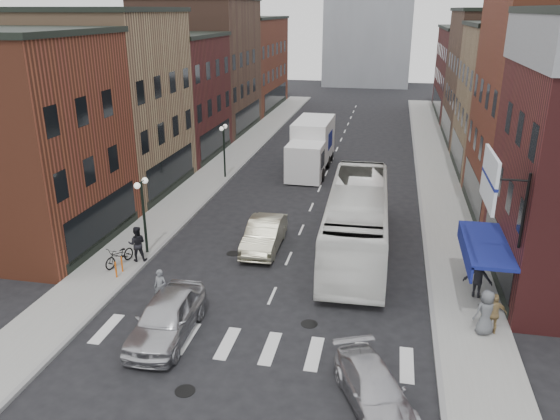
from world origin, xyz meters
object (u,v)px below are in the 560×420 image
object	(u,v)px
streetlamp_near	(143,202)
sedan_left_far	(264,235)
motorcycle_rider	(161,294)
ped_right_c	(486,312)
ped_left_solo	(137,244)
box_truck	(311,147)
streetlamp_far	(224,141)
sedan_left_near	(167,317)
ped_right_a	(478,277)
bike_rack	(119,267)
curb_car	(374,389)
transit_bus	(357,220)
billboard_sign	(492,181)
parked_bicycle	(119,255)
ped_right_b	(494,314)

from	to	relation	value
streetlamp_near	sedan_left_far	size ratio (longest dim) A/B	0.84
motorcycle_rider	ped_right_c	bearing A→B (deg)	12.00
ped_left_solo	box_truck	bearing A→B (deg)	-124.91
streetlamp_far	sedan_left_near	distance (m)	21.48
ped_right_a	bike_rack	bearing A→B (deg)	14.81
box_truck	sedan_left_near	size ratio (longest dim) A/B	1.78
curb_car	ped_right_a	bearing A→B (deg)	38.47
sedan_left_far	ped_right_c	bearing A→B (deg)	-33.17
transit_bus	ped_left_solo	xyz separation A→B (m)	(-10.73, -3.71, -0.72)
sedan_left_far	billboard_sign	bearing A→B (deg)	-29.62
curb_car	ped_right_c	world-z (taller)	ped_right_c
billboard_sign	streetlamp_far	world-z (taller)	billboard_sign
parked_bicycle	ped_right_a	bearing A→B (deg)	16.69
sedan_left_near	ped_right_b	size ratio (longest dim) A/B	2.93
box_truck	bike_rack	bearing A→B (deg)	-105.91
ped_left_solo	ped_right_b	bearing A→B (deg)	151.60
billboard_sign	motorcycle_rider	distance (m)	13.95
sedan_left_near	ped_right_a	bearing A→B (deg)	22.48
streetlamp_near	ped_right_c	size ratio (longest dim) A/B	2.19
sedan_left_near	ped_right_a	xyz separation A→B (m)	(12.31, 5.52, 0.25)
ped_right_b	streetlamp_near	bearing A→B (deg)	-28.56
box_truck	ped_right_c	bearing A→B (deg)	-63.95
streetlamp_far	curb_car	xyz separation A→B (m)	(12.19, -23.41, -2.28)
motorcycle_rider	ped_right_a	size ratio (longest dim) A/B	1.08
parked_bicycle	ped_right_c	size ratio (longest dim) A/B	1.03
curb_car	transit_bus	bearing A→B (deg)	73.10
box_truck	ped_right_b	distance (m)	24.39
streetlamp_near	curb_car	bearing A→B (deg)	-37.67
ped_left_solo	ped_right_a	bearing A→B (deg)	161.64
streetlamp_near	sedan_left_near	world-z (taller)	streetlamp_near
bike_rack	ped_right_b	size ratio (longest dim) A/B	0.46
transit_bus	sedan_left_near	distance (m)	11.78
billboard_sign	sedan_left_far	world-z (taller)	billboard_sign
streetlamp_far	ped_right_c	size ratio (longest dim) A/B	2.19
sedan_left_far	ped_right_a	distance (m)	11.05
sedan_left_far	streetlamp_near	bearing A→B (deg)	-162.27
ped_right_b	curb_car	bearing A→B (deg)	35.00
parked_bicycle	ped_left_solo	xyz separation A→B (m)	(0.67, 0.66, 0.41)
streetlamp_near	bike_rack	distance (m)	3.59
billboard_sign	box_truck	bearing A→B (deg)	115.22
sedan_left_near	streetlamp_far	bearing A→B (deg)	99.25
sedan_left_far	ped_right_b	size ratio (longest dim) A/B	2.85
ped_right_a	sedan_left_near	bearing A→B (deg)	34.72
bike_rack	streetlamp_far	bearing A→B (deg)	89.31
ped_right_c	ped_right_a	bearing A→B (deg)	-114.20
curb_car	bike_rack	bearing A→B (deg)	127.78
ped_right_a	box_truck	bearing A→B (deg)	-51.03
streetlamp_near	ped_right_a	size ratio (longest dim) A/B	2.14
streetlamp_far	ped_right_c	xyz separation A→B (m)	(16.26, -18.51, -1.83)
sedan_left_near	parked_bicycle	xyz separation A→B (m)	(-4.72, 5.29, -0.20)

